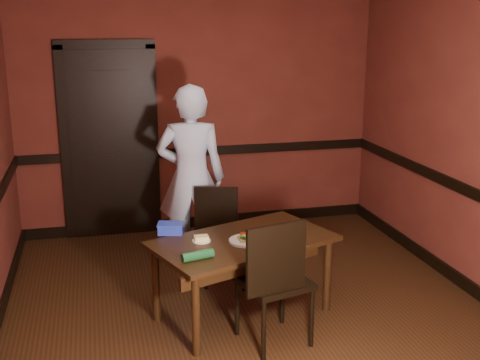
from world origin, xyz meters
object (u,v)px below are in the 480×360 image
dining_table (243,277)px  food_tub (171,228)px  person (191,178)px  chair_far (227,237)px  chair_near (274,279)px  sauce_jar (273,234)px  cheese_saucer (201,239)px  sandwich_plate (247,239)px

dining_table → food_tub: 0.71m
dining_table → person: bearing=81.1°
chair_far → food_tub: size_ratio=3.66×
chair_near → sauce_jar: chair_near is taller
chair_near → cheese_saucer: size_ratio=6.84×
chair_near → sandwich_plate: (-0.11, 0.38, 0.18)m
food_tub → chair_near: bearing=-33.6°
chair_far → food_tub: (-0.55, -0.40, 0.27)m
chair_near → sauce_jar: size_ratio=10.29×
sauce_jar → food_tub: (-0.77, 0.35, -0.00)m
chair_far → sandwich_plate: 0.78m
sauce_jar → food_tub: bearing=155.1°
cheese_saucer → person: bearing=84.5°
chair_near → sauce_jar: bearing=-119.6°
chair_far → sauce_jar: chair_far is taller
chair_near → person: (-0.35, 1.58, 0.39)m
chair_far → sandwich_plate: size_ratio=3.03×
sauce_jar → cheese_saucer: (-0.56, 0.12, -0.03)m
sauce_jar → dining_table: bearing=159.6°
sandwich_plate → sauce_jar: size_ratio=2.94×
cheese_saucer → chair_near: bearing=-46.5°
chair_near → sandwich_plate: bearing=-87.9°
dining_table → chair_near: 0.49m
chair_far → chair_near: bearing=-65.5°
food_tub → person: bearing=83.5°
dining_table → chair_near: bearing=-95.0°
dining_table → chair_near: chair_near is taller
chair_far → sauce_jar: 0.83m
person → sauce_jar: 1.31m
chair_far → sauce_jar: bearing=-55.4°
sandwich_plate → sauce_jar: (0.21, -0.01, 0.03)m
chair_far → sandwich_plate: (0.00, -0.74, 0.25)m
person → sandwich_plate: (0.24, -1.20, -0.21)m
dining_table → cheese_saucer: cheese_saucer is taller
food_tub → sauce_jar: bearing=-11.2°
chair_far → person: (-0.24, 0.46, 0.46)m
sauce_jar → chair_far: bearing=105.7°
chair_near → sandwich_plate: chair_near is taller
person → sauce_jar: (0.45, -1.21, -0.18)m
sandwich_plate → food_tub: (-0.55, 0.34, 0.02)m
dining_table → chair_far: 0.68m
sauce_jar → cheese_saucer: size_ratio=0.66×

